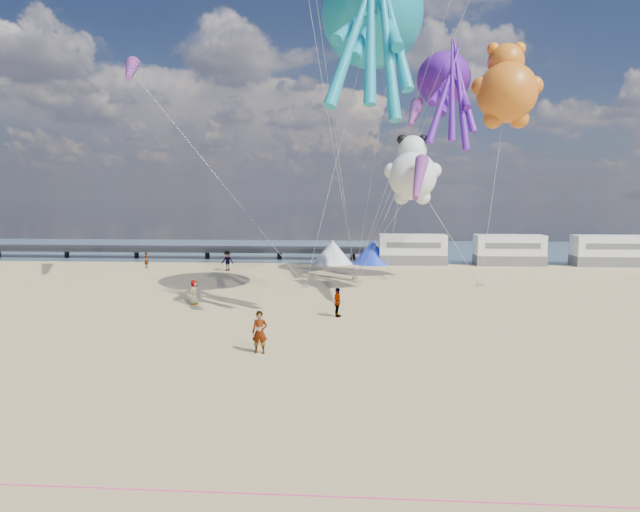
{
  "coord_description": "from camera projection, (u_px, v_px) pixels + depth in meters",
  "views": [
    {
      "loc": [
        0.77,
        -17.26,
        6.8
      ],
      "look_at": [
        -0.87,
        6.0,
        4.35
      ],
      "focal_mm": 32.0,
      "sensor_mm": 36.0,
      "label": 1
    }
  ],
  "objects": [
    {
      "name": "motorhome_2",
      "position": [
        608.0,
        251.0,
        55.66
      ],
      "size": [
        6.6,
        2.5,
        3.0
      ],
      "primitive_type": "cube",
      "color": "silver",
      "rests_on": "ground"
    },
    {
      "name": "tent_blue",
      "position": [
        372.0,
        252.0,
        57.3
      ],
      "size": [
        4.0,
        4.0,
        2.4
      ],
      "primitive_type": "cone",
      "color": "#1933CC",
      "rests_on": "ground"
    },
    {
      "name": "beachgoer_0",
      "position": [
        194.0,
        292.0,
        35.89
      ],
      "size": [
        0.58,
        0.67,
        1.56
      ],
      "primitive_type": "imported",
      "rotation": [
        0.0,
        0.0,
        1.13
      ],
      "color": "#7F6659",
      "rests_on": "ground"
    },
    {
      "name": "ground",
      "position": [
        334.0,
        414.0,
        17.89
      ],
      "size": [
        120.0,
        120.0,
        0.0
      ],
      "primitive_type": "plane",
      "color": "#DABC7D",
      "rests_on": "ground"
    },
    {
      "name": "kite_panda",
      "position": [
        413.0,
        176.0,
        38.82
      ],
      "size": [
        4.24,
        4.02,
        5.66
      ],
      "primitive_type": null,
      "rotation": [
        0.0,
        0.0,
        0.06
      ],
      "color": "silver"
    },
    {
      "name": "sandbag_d",
      "position": [
        385.0,
        278.0,
        46.67
      ],
      "size": [
        0.5,
        0.35,
        0.22
      ],
      "primitive_type": "cube",
      "color": "gray",
      "rests_on": "ground"
    },
    {
      "name": "windsock_left",
      "position": [
        131.0,
        70.0,
        42.86
      ],
      "size": [
        3.39,
        7.28,
        7.32
      ],
      "primitive_type": null,
      "rotation": [
        0.0,
        0.0,
        0.33
      ],
      "color": "red"
    },
    {
      "name": "sandbag_b",
      "position": [
        358.0,
        282.0,
        44.81
      ],
      "size": [
        0.5,
        0.35,
        0.22
      ],
      "primitive_type": "cube",
      "color": "gray",
      "rests_on": "ground"
    },
    {
      "name": "sandbag_c",
      "position": [
        480.0,
        285.0,
        43.1
      ],
      "size": [
        0.5,
        0.35,
        0.22
      ],
      "primitive_type": "cube",
      "color": "gray",
      "rests_on": "ground"
    },
    {
      "name": "sandbag_e",
      "position": [
        355.0,
        278.0,
        46.92
      ],
      "size": [
        0.5,
        0.35,
        0.22
      ],
      "primitive_type": "cube",
      "color": "gray",
      "rests_on": "ground"
    },
    {
      "name": "tent_white",
      "position": [
        333.0,
        252.0,
        57.58
      ],
      "size": [
        4.0,
        4.0,
        2.4
      ],
      "primitive_type": "cone",
      "color": "white",
      "rests_on": "ground"
    },
    {
      "name": "motorhome_1",
      "position": [
        509.0,
        250.0,
        56.32
      ],
      "size": [
        6.6,
        2.5,
        3.0
      ],
      "primitive_type": "cube",
      "color": "silver",
      "rests_on": "ground"
    },
    {
      "name": "water",
      "position": [
        354.0,
        250.0,
        72.45
      ],
      "size": [
        120.0,
        120.0,
        0.0
      ],
      "primitive_type": "plane",
      "color": "#3D6076",
      "rests_on": "ground"
    },
    {
      "name": "standing_person",
      "position": [
        260.0,
        332.0,
        24.66
      ],
      "size": [
        0.69,
        0.47,
        1.86
      ],
      "primitive_type": "imported",
      "rotation": [
        0.0,
        0.0,
        -0.03
      ],
      "color": "tan",
      "rests_on": "ground"
    },
    {
      "name": "sandbag_a",
      "position": [
        306.0,
        286.0,
        42.46
      ],
      "size": [
        0.5,
        0.35,
        0.22
      ],
      "primitive_type": "cube",
      "color": "gray",
      "rests_on": "ground"
    },
    {
      "name": "motorhome_0",
      "position": [
        412.0,
        249.0,
        56.99
      ],
      "size": [
        6.6,
        2.5,
        3.0
      ],
      "primitive_type": "cube",
      "color": "silver",
      "rests_on": "ground"
    },
    {
      "name": "beachgoer_5",
      "position": [
        147.0,
        260.0,
        54.09
      ],
      "size": [
        1.36,
        1.21,
        1.5
      ],
      "primitive_type": "imported",
      "rotation": [
        0.0,
        0.0,
        2.47
      ],
      "color": "#7F6659",
      "rests_on": "ground"
    },
    {
      "name": "beachgoer_3",
      "position": [
        337.0,
        302.0,
        32.14
      ],
      "size": [
        0.89,
        1.2,
        1.66
      ],
      "primitive_type": "imported",
      "rotation": [
        0.0,
        0.0,
        1.29
      ],
      "color": "#7F6659",
      "rests_on": "ground"
    },
    {
      "name": "windsock_right",
      "position": [
        419.0,
        178.0,
        34.82
      ],
      "size": [
        1.82,
        5.26,
        5.18
      ],
      "primitive_type": null,
      "rotation": [
        0.0,
        0.0,
        -0.18
      ],
      "color": "red"
    },
    {
      "name": "kite_octopus_teal",
      "position": [
        372.0,
        15.0,
        34.54
      ],
      "size": [
        5.1,
        11.33,
        12.81
      ],
      "primitive_type": null,
      "rotation": [
        0.0,
        0.0,
        -0.03
      ],
      "color": "teal"
    },
    {
      "name": "rope_line",
      "position": [
        324.0,
        496.0,
        12.93
      ],
      "size": [
        34.0,
        0.03,
        0.03
      ],
      "primitive_type": "cylinder",
      "rotation": [
        0.0,
        1.57,
        0.0
      ],
      "color": "#F2338C",
      "rests_on": "ground"
    },
    {
      "name": "windsock_mid",
      "position": [
        414.0,
        114.0,
        41.76
      ],
      "size": [
        1.94,
        5.23,
        5.14
      ],
      "primitive_type": null,
      "rotation": [
        0.0,
        0.0,
        -0.19
      ],
      "color": "red"
    },
    {
      "name": "beachgoer_2",
      "position": [
        227.0,
        261.0,
        52.07
      ],
      "size": [
        1.02,
        0.87,
        1.83
      ],
      "primitive_type": "imported",
      "rotation": [
        0.0,
        0.0,
        6.07
      ],
      "color": "#7F6659",
      "rests_on": "ground"
    },
    {
      "name": "kite_octopus_purple",
      "position": [
        443.0,
        79.0,
        44.49
      ],
      "size": [
        4.42,
        9.36,
        10.47
      ],
      "primitive_type": null,
      "rotation": [
        0.0,
        0.0,
        -0.05
      ],
      "color": "#54159B"
    },
    {
      "name": "kite_teddy_orange",
      "position": [
        507.0,
        93.0,
        41.7
      ],
      "size": [
        5.83,
        5.55,
        7.49
      ],
      "primitive_type": null,
      "rotation": [
        0.0,
        0.0,
        0.11
      ],
      "color": "orange"
    },
    {
      "name": "pier",
      "position": [
        101.0,
        249.0,
        63.4
      ],
      "size": [
        60.0,
        3.0,
        0.5
      ],
      "primitive_type": "cube",
      "color": "black",
      "rests_on": "ground"
    }
  ]
}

